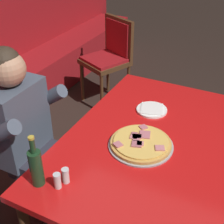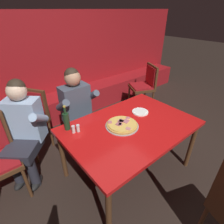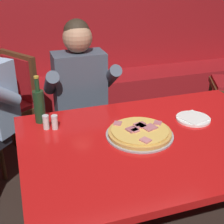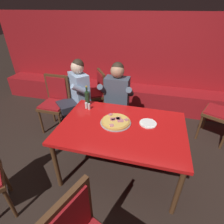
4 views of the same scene
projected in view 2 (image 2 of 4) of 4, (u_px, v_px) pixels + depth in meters
ground_plane at (128, 170)px, 2.40m from camera, size 24.00×24.00×0.00m
booth_wall_panel at (51, 66)px, 3.36m from camera, size 6.80×0.16×1.90m
booth_bench at (64, 105)px, 3.52m from camera, size 6.46×0.48×0.46m
main_dining_table at (130, 130)px, 2.05m from camera, size 1.50×1.03×0.74m
pizza at (122, 125)px, 1.99m from camera, size 0.38×0.38×0.05m
plate_white_paper at (140, 112)px, 2.26m from camera, size 0.21×0.21×0.02m
beer_bottle at (66, 121)px, 1.90m from camera, size 0.07×0.07×0.29m
shaker_red_pepper_flakes at (78, 129)px, 1.90m from camera, size 0.04×0.04×0.09m
shaker_oregano at (73, 130)px, 1.88m from camera, size 0.04×0.04×0.09m
diner_seated_blue_shirt at (79, 110)px, 2.39m from camera, size 0.53×0.53×1.27m
dining_chair_by_booth at (145, 84)px, 3.59m from camera, size 0.58×0.58×0.96m
dining_chair_side_aisle at (30, 117)px, 2.49m from camera, size 0.61×0.61×0.95m
diner_standing_companion at (23, 129)px, 2.02m from camera, size 0.64×0.64×1.27m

